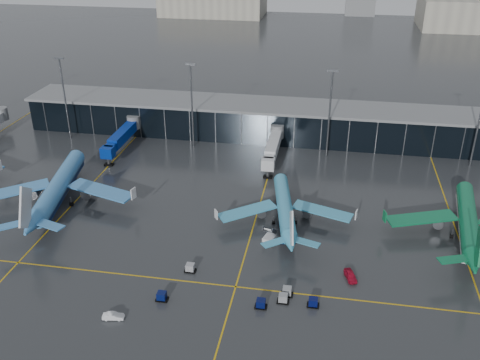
% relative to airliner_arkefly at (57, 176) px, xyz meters
% --- Properties ---
extents(ground, '(600.00, 600.00, 0.00)m').
position_rel_airliner_arkefly_xyz_m(ground, '(38.33, -10.49, -7.00)').
color(ground, '#282B2D').
rests_on(ground, ground).
extents(terminal_pier, '(142.00, 17.00, 10.70)m').
position_rel_airliner_arkefly_xyz_m(terminal_pier, '(38.33, 51.51, -1.58)').
color(terminal_pier, black).
rests_on(terminal_pier, ground).
extents(jet_bridges, '(94.00, 27.50, 7.20)m').
position_rel_airliner_arkefly_xyz_m(jet_bridges, '(3.33, 32.50, -2.44)').
color(jet_bridges, '#595B60').
rests_on(jet_bridges, ground).
extents(flood_masts, '(203.00, 0.50, 25.50)m').
position_rel_airliner_arkefly_xyz_m(flood_masts, '(43.33, 39.51, 6.82)').
color(flood_masts, '#595B60').
rests_on(flood_masts, ground).
extents(distant_hangars, '(260.00, 71.00, 22.00)m').
position_rel_airliner_arkefly_xyz_m(distant_hangars, '(88.27, 259.59, 1.80)').
color(distant_hangars, '#B2AD99').
rests_on(distant_hangars, ground).
extents(taxi_lines, '(220.00, 120.00, 0.02)m').
position_rel_airliner_arkefly_xyz_m(taxi_lines, '(48.33, 0.12, -6.99)').
color(taxi_lines, gold).
rests_on(taxi_lines, ground).
extents(airliner_arkefly, '(47.79, 52.20, 13.99)m').
position_rel_airliner_arkefly_xyz_m(airliner_arkefly, '(0.00, 0.00, 0.00)').
color(airliner_arkefly, '#3E88CD').
rests_on(airliner_arkefly, ground).
extents(airliner_klm_near, '(38.19, 41.84, 11.31)m').
position_rel_airliner_arkefly_xyz_m(airliner_klm_near, '(54.85, 0.80, -1.34)').
color(airliner_klm_near, '#3C9EC7').
rests_on(airliner_klm_near, ground).
extents(airliner_aer_lingus, '(41.59, 45.89, 12.69)m').
position_rel_airliner_arkefly_xyz_m(airliner_aer_lingus, '(94.74, 1.08, -0.65)').
color(airliner_aer_lingus, '#0D6D42').
rests_on(airliner_aer_lingus, ground).
extents(baggage_carts, '(29.58, 10.91, 1.70)m').
position_rel_airliner_arkefly_xyz_m(baggage_carts, '(51.17, -27.93, -6.24)').
color(baggage_carts, black).
rests_on(baggage_carts, ground).
extents(mobile_airstair, '(2.99, 3.68, 3.45)m').
position_rel_airliner_arkefly_xyz_m(mobile_airstair, '(52.58, -8.02, -6.23)').
color(mobile_airstair, silver).
rests_on(mobile_airstair, ground).
extents(service_van_red, '(2.94, 4.67, 1.48)m').
position_rel_airliner_arkefly_xyz_m(service_van_red, '(69.79, -19.12, -6.26)').
color(service_van_red, '#B50D2A').
rests_on(service_van_red, ground).
extents(service_van_white, '(3.92, 1.89, 1.24)m').
position_rel_airliner_arkefly_xyz_m(service_van_white, '(28.89, -38.03, -6.38)').
color(service_van_white, white).
rests_on(service_van_white, ground).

